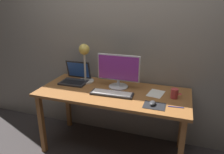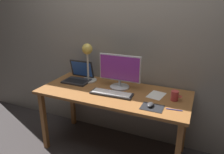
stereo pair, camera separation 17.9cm
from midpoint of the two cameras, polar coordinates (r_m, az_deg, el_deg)
ground_plane at (r=2.64m, az=-1.82°, el=-18.78°), size 4.80×4.80×0.00m
back_wall at (r=2.47m, az=1.15°, el=11.67°), size 4.80×0.06×2.60m
desk at (r=2.29m, az=-2.00°, el=-5.74°), size 1.60×0.70×0.74m
monitor at (r=2.29m, az=-0.47°, el=1.74°), size 0.47×0.22×0.37m
keyboard_main at (r=2.18m, az=-2.41°, el=-4.51°), size 0.45×0.16×0.03m
laptop at (r=2.57m, az=-11.68°, el=0.17°), size 0.31×0.28×0.24m
desk_lamp at (r=2.47m, az=-9.51°, el=5.15°), size 0.20×0.20×0.45m
mousepad at (r=1.98m, az=8.82°, el=-7.69°), size 0.20×0.16×0.00m
mouse at (r=1.98m, az=8.32°, el=-7.00°), size 0.06×0.10×0.03m
coffee_mug at (r=2.15m, az=14.26°, el=-4.36°), size 0.11×0.07×0.10m
paper_sheet_near_mouse at (r=2.23m, az=9.49°, el=-4.45°), size 0.18×0.23×0.00m
pen at (r=1.99m, az=14.42°, el=-7.92°), size 0.14×0.02×0.01m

